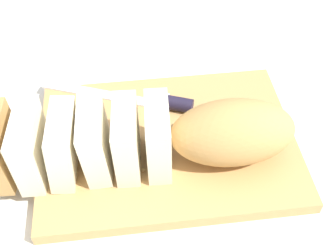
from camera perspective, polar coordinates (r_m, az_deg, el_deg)
name	(u,v)px	position (r m, az deg, el deg)	size (l,w,h in m)	color
ground_plane	(168,148)	(0.66, 0.00, -2.89)	(3.00, 3.00, 0.00)	silver
cutting_board	(168,144)	(0.65, 0.00, -2.34)	(0.38, 0.27, 0.02)	tan
bread_loaf	(154,138)	(0.59, -1.87, -1.56)	(0.42, 0.11, 0.10)	tan
bread_knife	(155,101)	(0.69, -1.70, 3.29)	(0.24, 0.11, 0.02)	silver
crumb_near_knife	(196,122)	(0.67, 3.67, 0.55)	(0.01, 0.01, 0.01)	tan
crumb_near_loaf	(143,169)	(0.61, -3.25, -5.67)	(0.01, 0.01, 0.01)	tan
crumb_stray_left	(179,135)	(0.65, 1.48, -1.17)	(0.00, 0.00, 0.00)	tan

